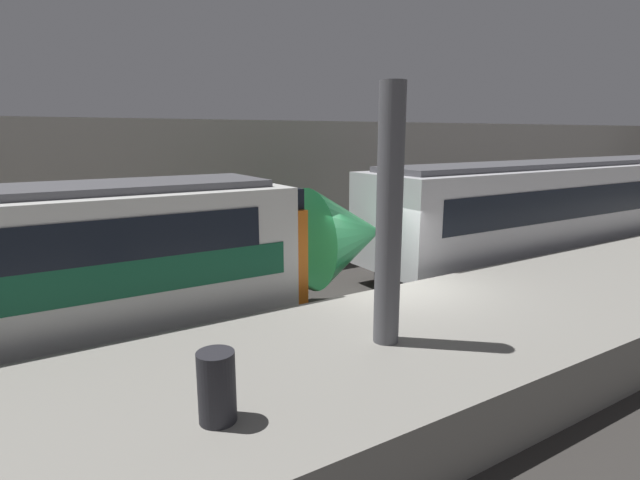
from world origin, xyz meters
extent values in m
plane|color=#33302D|center=(0.00, 0.00, 0.00)|extent=(120.00, 120.00, 0.00)
cube|color=gray|center=(0.00, -2.17, 0.51)|extent=(40.00, 4.35, 1.02)
cube|color=#9E998E|center=(0.00, 6.11, 2.35)|extent=(50.00, 0.15, 4.69)
cylinder|color=#56565B|center=(-2.09, -2.25, 3.03)|extent=(0.40, 0.40, 4.02)
cube|color=black|center=(10.60, 2.00, 0.31)|extent=(17.32, 2.39, 0.61)
cube|color=silver|center=(10.60, 2.00, 1.93)|extent=(18.83, 2.92, 2.63)
cube|color=#4C4C51|center=(10.60, 2.00, 3.32)|extent=(18.07, 2.04, 0.16)
cube|color=black|center=(10.60, 0.54, 2.24)|extent=(17.32, 0.02, 0.95)
cone|color=#238447|center=(0.09, 2.00, 1.79)|extent=(2.20, 2.50, 2.50)
sphere|color=#F2EFCC|center=(-0.86, 2.00, 1.40)|extent=(0.20, 0.20, 0.20)
cube|color=orange|center=(-2.00, 2.00, 1.72)|extent=(0.25, 2.86, 2.10)
cube|color=black|center=(-2.00, 2.00, 2.77)|extent=(0.25, 2.57, 0.84)
sphere|color=#EA4C42|center=(-1.84, 1.35, 1.35)|extent=(0.18, 0.18, 0.18)
sphere|color=#EA4C42|center=(-1.84, 2.66, 1.35)|extent=(0.18, 0.18, 0.18)
cylinder|color=#232328|center=(-5.20, -3.00, 1.45)|extent=(0.44, 0.44, 0.85)
camera|label=1|loc=(-6.95, -8.07, 4.29)|focal=28.00mm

